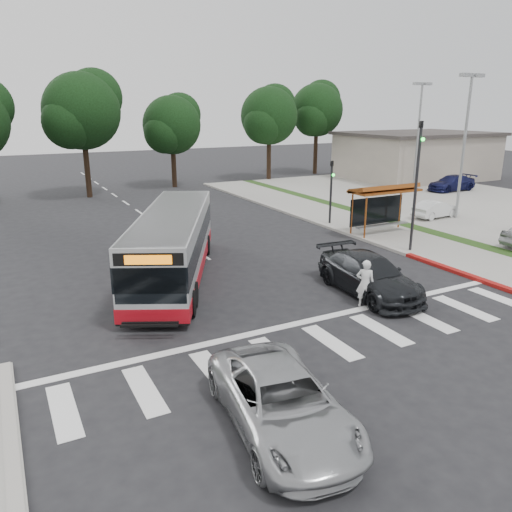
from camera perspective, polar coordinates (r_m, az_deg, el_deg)
ground at (r=20.04m, az=0.20°, el=-4.16°), size 140.00×140.00×0.00m
sidewalk_east at (r=32.30m, az=10.94°, el=3.71°), size 4.00×40.00×0.12m
curb_east at (r=31.11m, az=8.04°, el=3.39°), size 0.30×40.00×0.15m
curb_east_red at (r=24.01m, az=21.96°, el=-1.66°), size 0.32×6.00×0.15m
parking_lot at (r=41.99m, az=22.26°, el=5.72°), size 18.00×36.00×0.10m
commercial_building at (r=54.89m, az=17.79°, el=10.73°), size 14.00×10.00×4.40m
building_roof_cap at (r=54.73m, az=18.01°, el=13.17°), size 14.60×10.60×0.30m
crosswalk_ladder at (r=16.15m, az=8.62°, el=-9.69°), size 18.00×2.60×0.01m
bus_shelter at (r=29.57m, az=14.36°, el=6.85°), size 4.20×1.60×2.86m
traffic_signal_ne_tall at (r=25.94m, az=17.91°, el=8.67°), size 0.18×0.37×6.50m
traffic_signal_ne_short at (r=31.40m, az=8.60°, el=7.96°), size 0.18×0.37×4.00m
lot_light_front at (r=35.01m, az=22.89°, el=13.40°), size 1.90×0.35×9.01m
lot_light_mid at (r=46.20m, az=18.14°, el=14.35°), size 1.90×0.35×9.01m
tree_ne_a at (r=51.07m, az=1.55°, el=15.82°), size 6.16×5.74×9.30m
tree_ne_b at (r=56.45m, az=7.00°, el=16.33°), size 6.16×5.74×10.02m
tree_north_a at (r=43.18m, az=-19.22°, el=15.50°), size 6.60×6.15×10.17m
tree_north_b at (r=47.05m, az=-9.54°, el=14.65°), size 5.72×5.33×8.43m
transit_bus at (r=21.61m, az=-9.40°, el=1.18°), size 7.08×11.09×2.88m
pedestrian at (r=18.79m, az=12.37°, el=-3.08°), size 0.78×0.75×1.80m
dark_sedan at (r=20.17m, az=12.79°, el=-2.14°), size 2.55×5.45×1.54m
silver_suv_south at (r=11.80m, az=2.99°, el=-16.31°), size 3.00×5.36×1.42m
parked_car_1 at (r=35.11m, az=19.84°, el=5.07°), size 3.55×1.49×1.14m
parked_car_3 at (r=47.16m, az=21.45°, el=7.77°), size 4.66×2.00×1.34m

